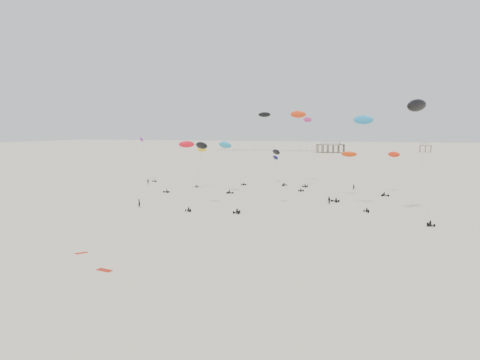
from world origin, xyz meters
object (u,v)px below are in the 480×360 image
(pavilion_main, at_px, (330,147))
(spectator_0, at_px, (139,207))
(rig_0, at_px, (279,168))
(pavilion_small, at_px, (425,148))
(rig_4, at_px, (198,161))

(pavilion_main, xyz_separation_m, spectator_0, (-14.04, -265.29, -4.22))
(pavilion_main, bearing_deg, rig_0, -88.08)
(rig_0, xyz_separation_m, spectator_0, (-21.06, -55.69, -5.57))
(pavilion_small, height_order, rig_0, rig_0)
(pavilion_main, distance_m, rig_0, 209.73)
(pavilion_small, bearing_deg, pavilion_main, -156.80)
(rig_4, height_order, spectator_0, rig_4)
(pavilion_main, relative_size, pavilion_small, 2.33)
(pavilion_small, relative_size, rig_4, 0.55)
(rig_0, bearing_deg, rig_4, 90.91)
(pavilion_main, bearing_deg, spectator_0, -93.03)
(pavilion_main, height_order, pavilion_small, pavilion_main)
(rig_0, bearing_deg, pavilion_main, -78.38)
(pavilion_small, distance_m, rig_0, 247.75)
(rig_0, distance_m, spectator_0, 59.80)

